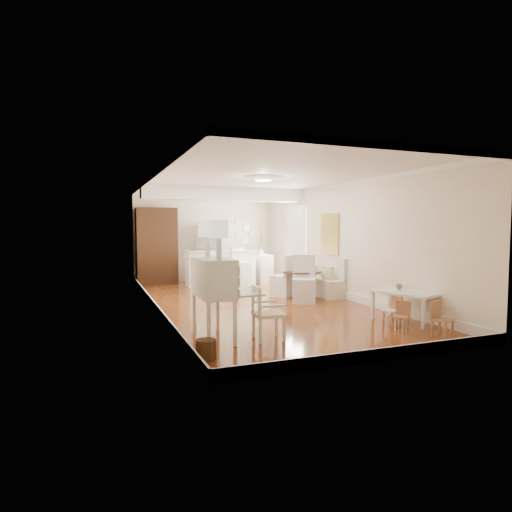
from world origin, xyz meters
TOP-DOWN VIEW (x-y plane):
  - room at (0.04, 0.32)m, footprint 9.00×9.04m
  - secretary_bureau at (-1.70, -2.68)m, footprint 1.00×1.02m
  - gustavian_armchair at (-0.91, -3.00)m, footprint 0.52×0.52m
  - wicker_basket at (-2.05, -3.60)m, footprint 0.27×0.27m
  - kids_table at (1.90, -2.74)m, footprint 1.00×1.28m
  - kids_chair_a at (1.36, -3.28)m, footprint 0.34×0.34m
  - kids_chair_b at (1.51, -2.85)m, footprint 0.28×0.28m
  - kids_chair_c at (1.72, -3.81)m, footprint 0.34×0.34m
  - banquette at (1.99, 0.50)m, footprint 0.52×1.60m
  - dining_table at (1.33, 0.30)m, footprint 0.97×0.97m
  - slip_chair_near at (1.09, -0.29)m, footprint 0.70×0.71m
  - slip_chair_far at (1.00, 0.66)m, footprint 0.68×0.69m
  - breakfast_counter at (0.10, 3.10)m, footprint 2.05×0.65m
  - bar_stool_left at (-0.19, 2.29)m, footprint 0.49×0.49m
  - bar_stool_right at (0.61, 2.69)m, footprint 0.57×0.57m
  - pantry_cabinet at (-1.60, 4.18)m, footprint 1.20×0.60m
  - fridge at (0.30, 4.15)m, footprint 0.75×0.65m
  - sideboard at (1.47, 3.23)m, footprint 0.44×0.93m
  - pencil_cup at (1.97, -2.46)m, footprint 0.12×0.12m
  - branch_vase at (1.43, 3.25)m, footprint 0.20×0.20m

SIDE VIEW (x-z plane):
  - wicker_basket at x=-2.05m, z-range 0.00..0.27m
  - kids_chair_a at x=1.36m, z-range 0.00..0.51m
  - kids_chair_b at x=1.51m, z-range 0.00..0.53m
  - kids_table at x=1.90m, z-range 0.00..0.56m
  - kids_chair_c at x=1.72m, z-range 0.00..0.57m
  - dining_table at x=1.33m, z-range 0.00..0.66m
  - gustavian_armchair at x=-0.91m, z-range 0.00..0.84m
  - sideboard at x=1.47m, z-range 0.00..0.88m
  - banquette at x=1.99m, z-range 0.00..0.98m
  - bar_stool_left at x=-0.19m, z-range 0.00..1.01m
  - breakfast_counter at x=0.10m, z-range 0.00..1.03m
  - slip_chair_far at x=1.00m, z-range 0.00..1.04m
  - slip_chair_near at x=1.09m, z-range 0.00..1.09m
  - bar_stool_right at x=0.61m, z-range 0.00..1.12m
  - pencil_cup at x=1.97m, z-range 0.56..0.65m
  - secretary_bureau at x=-1.70m, z-range 0.00..1.26m
  - fridge at x=0.30m, z-range 0.00..1.80m
  - branch_vase at x=1.43m, z-range 0.88..1.05m
  - pantry_cabinet at x=-1.60m, z-range 0.00..2.30m
  - room at x=0.04m, z-range 0.57..3.39m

